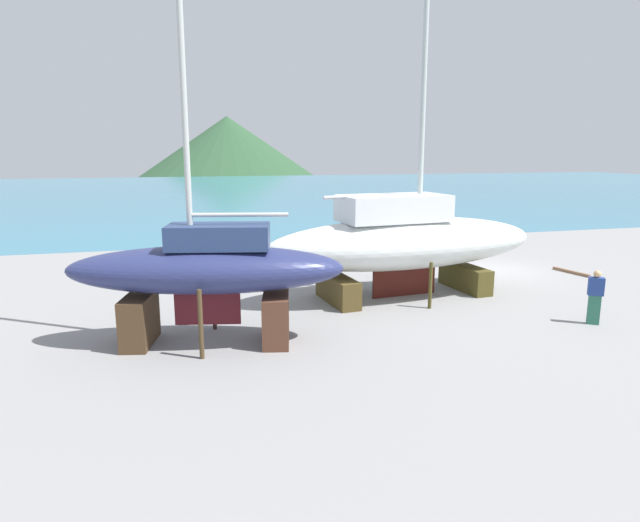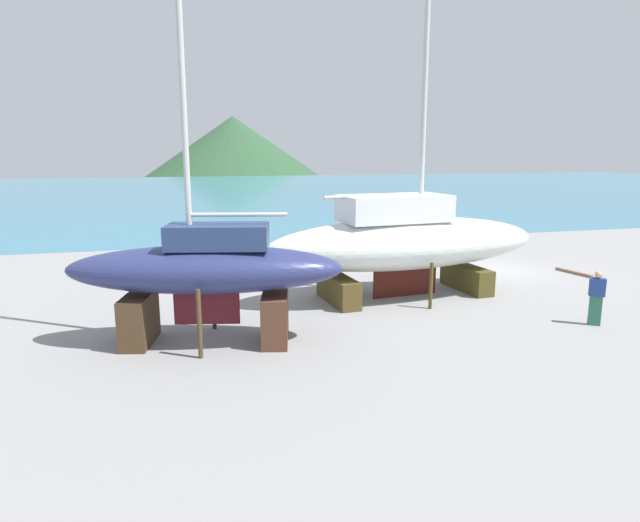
% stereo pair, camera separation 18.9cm
% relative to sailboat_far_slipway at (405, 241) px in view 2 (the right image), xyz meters
% --- Properties ---
extents(ground_plane, '(50.46, 50.46, 0.00)m').
position_rel_sailboat_far_slipway_xyz_m(ground_plane, '(5.77, -0.14, -2.04)').
color(ground_plane, gray).
extents(sea_water, '(174.06, 83.96, 0.01)m').
position_rel_sailboat_far_slipway_xyz_m(sea_water, '(5.77, 54.46, -2.04)').
color(sea_water, teal).
rests_on(sea_water, ground).
extents(headland_hill, '(91.51, 91.51, 30.98)m').
position_rel_sailboat_far_slipway_xyz_m(headland_hill, '(9.25, 154.77, -2.04)').
color(headland_hill, '#2D5132').
rests_on(headland_hill, ground).
extents(sailboat_far_slipway, '(10.80, 4.21, 15.70)m').
position_rel_sailboat_far_slipway_xyz_m(sailboat_far_slipway, '(0.00, 0.00, 0.00)').
color(sailboat_far_slipway, '#4A411B').
rests_on(sailboat_far_slipway, ground).
extents(sailboat_small_center, '(7.75, 3.69, 12.91)m').
position_rel_sailboat_far_slipway_xyz_m(sailboat_small_center, '(-7.18, -3.24, -0.01)').
color(sailboat_small_center, '#493320').
rests_on(sailboat_small_center, ground).
extents(worker, '(0.50, 0.44, 1.69)m').
position_rel_sailboat_far_slipway_xyz_m(worker, '(4.29, -4.62, -1.17)').
color(worker, '#2D6A54').
rests_on(worker, ground).
extents(barrel_rust_far, '(0.70, 0.70, 0.90)m').
position_rel_sailboat_far_slipway_xyz_m(barrel_rust_far, '(-8.43, 6.47, -1.59)').
color(barrel_rust_far, '#364569').
rests_on(barrel_rust_far, ground).
extents(timber_long_aft, '(0.49, 1.83, 0.12)m').
position_rel_sailboat_far_slipway_xyz_m(timber_long_aft, '(8.57, 1.54, -1.98)').
color(timber_long_aft, brown).
rests_on(timber_long_aft, ground).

